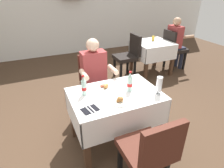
{
  "coord_description": "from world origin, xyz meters",
  "views": [
    {
      "loc": [
        -0.71,
        -1.88,
        1.93
      ],
      "look_at": [
        0.13,
        0.02,
        0.84
      ],
      "focal_mm": 30.53,
      "sensor_mm": 36.0,
      "label": 1
    }
  ],
  "objects_px": {
    "cola_bottle_secondary": "(130,82)",
    "napkin_cutlery_set": "(90,109)",
    "beer_glass_left": "(159,85)",
    "chair_far_diner_seat": "(95,82)",
    "seated_diner_far": "(95,76)",
    "main_dining_table": "(115,106)",
    "chair_near_camera_side": "(149,151)",
    "background_chair_right": "(173,47)",
    "background_chair_left": "(129,54)",
    "background_patron": "(176,41)",
    "background_dining_table": "(152,50)",
    "cola_bottle_primary": "(84,86)",
    "plate_far_diner": "(106,87)",
    "background_table_tumbler": "(153,38)",
    "plate_near_camera": "(120,100)"
  },
  "relations": [
    {
      "from": "seated_diner_far",
      "to": "background_dining_table",
      "type": "bearing_deg",
      "value": 31.46
    },
    {
      "from": "background_dining_table",
      "to": "background_chair_left",
      "type": "distance_m",
      "value": 0.62
    },
    {
      "from": "chair_near_camera_side",
      "to": "background_chair_right",
      "type": "height_order",
      "value": "same"
    },
    {
      "from": "background_chair_left",
      "to": "background_patron",
      "type": "xyz_separation_m",
      "value": [
        1.29,
        -0.0,
        0.16
      ]
    },
    {
      "from": "chair_far_diner_seat",
      "to": "background_dining_table",
      "type": "xyz_separation_m",
      "value": [
        1.74,
        0.97,
        0.0
      ]
    },
    {
      "from": "seated_diner_far",
      "to": "background_dining_table",
      "type": "xyz_separation_m",
      "value": [
        1.77,
        1.08,
        -0.15
      ]
    },
    {
      "from": "cola_bottle_primary",
      "to": "main_dining_table",
      "type": "bearing_deg",
      "value": -20.19
    },
    {
      "from": "main_dining_table",
      "to": "chair_far_diner_seat",
      "type": "height_order",
      "value": "chair_far_diner_seat"
    },
    {
      "from": "main_dining_table",
      "to": "background_chair_left",
      "type": "xyz_separation_m",
      "value": [
        1.12,
        1.74,
        -0.02
      ]
    },
    {
      "from": "plate_far_diner",
      "to": "background_dining_table",
      "type": "xyz_separation_m",
      "value": [
        1.8,
        1.58,
        -0.22
      ]
    },
    {
      "from": "plate_far_diner",
      "to": "background_chair_right",
      "type": "relative_size",
      "value": 0.24
    },
    {
      "from": "main_dining_table",
      "to": "background_table_tumbler",
      "type": "height_order",
      "value": "background_table_tumbler"
    },
    {
      "from": "napkin_cutlery_set",
      "to": "background_table_tumbler",
      "type": "bearing_deg",
      "value": 43.04
    },
    {
      "from": "chair_far_diner_seat",
      "to": "background_dining_table",
      "type": "distance_m",
      "value": 1.99
    },
    {
      "from": "chair_near_camera_side",
      "to": "background_dining_table",
      "type": "xyz_separation_m",
      "value": [
        1.74,
        2.52,
        0.0
      ]
    },
    {
      "from": "chair_near_camera_side",
      "to": "background_table_tumbler",
      "type": "relative_size",
      "value": 8.82
    },
    {
      "from": "plate_near_camera",
      "to": "background_chair_left",
      "type": "height_order",
      "value": "background_chair_left"
    },
    {
      "from": "background_patron",
      "to": "background_dining_table",
      "type": "bearing_deg",
      "value": -180.0
    },
    {
      "from": "napkin_cutlery_set",
      "to": "background_dining_table",
      "type": "distance_m",
      "value": 2.89
    },
    {
      "from": "background_chair_right",
      "to": "cola_bottle_primary",
      "type": "bearing_deg",
      "value": -149.15
    },
    {
      "from": "main_dining_table",
      "to": "cola_bottle_secondary",
      "type": "distance_m",
      "value": 0.35
    },
    {
      "from": "main_dining_table",
      "to": "cola_bottle_secondary",
      "type": "xyz_separation_m",
      "value": [
        0.19,
        -0.01,
        0.3
      ]
    },
    {
      "from": "chair_near_camera_side",
      "to": "cola_bottle_primary",
      "type": "bearing_deg",
      "value": 111.15
    },
    {
      "from": "cola_bottle_secondary",
      "to": "background_chair_left",
      "type": "relative_size",
      "value": 0.27
    },
    {
      "from": "chair_far_diner_seat",
      "to": "background_chair_right",
      "type": "distance_m",
      "value": 2.55
    },
    {
      "from": "background_chair_left",
      "to": "background_dining_table",
      "type": "bearing_deg",
      "value": -0.0
    },
    {
      "from": "plate_near_camera",
      "to": "chair_near_camera_side",
      "type": "bearing_deg",
      "value": -86.98
    },
    {
      "from": "main_dining_table",
      "to": "chair_far_diner_seat",
      "type": "relative_size",
      "value": 1.12
    },
    {
      "from": "main_dining_table",
      "to": "chair_far_diner_seat",
      "type": "xyz_separation_m",
      "value": [
        0.0,
        0.77,
        -0.02
      ]
    },
    {
      "from": "background_table_tumbler",
      "to": "background_dining_table",
      "type": "bearing_deg",
      "value": -124.72
    },
    {
      "from": "plate_near_camera",
      "to": "plate_far_diner",
      "type": "xyz_separation_m",
      "value": [
        -0.03,
        0.35,
        -0.0
      ]
    },
    {
      "from": "chair_far_diner_seat",
      "to": "cola_bottle_secondary",
      "type": "height_order",
      "value": "cola_bottle_secondary"
    },
    {
      "from": "beer_glass_left",
      "to": "cola_bottle_secondary",
      "type": "distance_m",
      "value": 0.35
    },
    {
      "from": "cola_bottle_secondary",
      "to": "background_table_tumbler",
      "type": "xyz_separation_m",
      "value": [
        1.62,
        1.85,
        -0.06
      ]
    },
    {
      "from": "main_dining_table",
      "to": "chair_near_camera_side",
      "type": "distance_m",
      "value": 0.77
    },
    {
      "from": "seated_diner_far",
      "to": "background_table_tumbler",
      "type": "relative_size",
      "value": 11.45
    },
    {
      "from": "chair_far_diner_seat",
      "to": "background_chair_left",
      "type": "relative_size",
      "value": 1.0
    },
    {
      "from": "chair_far_diner_seat",
      "to": "seated_diner_far",
      "type": "xyz_separation_m",
      "value": [
        -0.03,
        -0.11,
        0.16
      ]
    },
    {
      "from": "plate_far_diner",
      "to": "background_chair_left",
      "type": "xyz_separation_m",
      "value": [
        1.18,
        1.58,
        -0.22
      ]
    },
    {
      "from": "seated_diner_far",
      "to": "plate_near_camera",
      "type": "height_order",
      "value": "seated_diner_far"
    },
    {
      "from": "napkin_cutlery_set",
      "to": "background_dining_table",
      "type": "bearing_deg",
      "value": 42.53
    },
    {
      "from": "main_dining_table",
      "to": "background_dining_table",
      "type": "xyz_separation_m",
      "value": [
        1.74,
        1.74,
        -0.02
      ]
    },
    {
      "from": "cola_bottle_secondary",
      "to": "napkin_cutlery_set",
      "type": "bearing_deg",
      "value": -161.27
    },
    {
      "from": "plate_far_diner",
      "to": "cola_bottle_primary",
      "type": "relative_size",
      "value": 0.91
    },
    {
      "from": "plate_far_diner",
      "to": "main_dining_table",
      "type": "bearing_deg",
      "value": -69.0
    },
    {
      "from": "cola_bottle_primary",
      "to": "background_chair_left",
      "type": "bearing_deg",
      "value": 47.78
    },
    {
      "from": "background_dining_table",
      "to": "background_table_tumbler",
      "type": "bearing_deg",
      "value": 55.28
    },
    {
      "from": "main_dining_table",
      "to": "cola_bottle_primary",
      "type": "height_order",
      "value": "cola_bottle_primary"
    },
    {
      "from": "plate_far_diner",
      "to": "background_chair_right",
      "type": "distance_m",
      "value": 2.9
    },
    {
      "from": "seated_diner_far",
      "to": "chair_far_diner_seat",
      "type": "bearing_deg",
      "value": 75.24
    }
  ]
}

